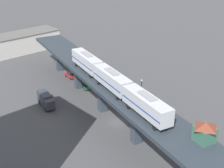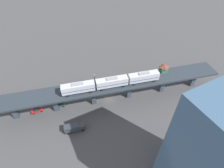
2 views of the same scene
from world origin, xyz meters
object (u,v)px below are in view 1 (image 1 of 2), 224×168
(signal_hut, at_px, (205,131))
(street_car_green, at_px, (86,85))
(street_car_black, at_px, (165,122))
(subway_train, at_px, (112,79))
(street_lamp, at_px, (141,90))
(street_car_red, at_px, (71,75))
(warehouse_building, at_px, (21,42))
(delivery_truck, at_px, (46,100))

(signal_hut, xyz_separation_m, street_car_green, (9.89, 42.97, -9.68))
(street_car_black, height_order, street_car_green, same)
(subway_train, bearing_deg, street_car_green, 67.38)
(street_car_green, relative_size, street_lamp, 0.68)
(street_car_green, bearing_deg, street_lamp, -77.33)
(signal_hut, bearing_deg, street_lamp, 61.97)
(street_lamp, bearing_deg, signal_hut, -118.03)
(street_car_red, bearing_deg, warehouse_building, 88.02)
(street_lamp, height_order, warehouse_building, street_lamp)
(street_car_red, relative_size, street_lamp, 0.65)
(signal_hut, height_order, street_car_red, signal_hut)
(street_car_black, relative_size, street_car_green, 1.00)
(signal_hut, xyz_separation_m, street_lamp, (13.75, 25.83, -6.51))
(subway_train, relative_size, street_car_black, 7.79)
(delivery_truck, xyz_separation_m, street_lamp, (17.83, -15.61, 2.35))
(street_car_red, distance_m, street_car_green, 8.96)
(street_car_red, bearing_deg, signal_hut, -101.85)
(subway_train, bearing_deg, street_car_red, 72.18)
(signal_hut, xyz_separation_m, street_car_red, (10.89, 51.87, -9.68))
(street_car_red, height_order, street_car_green, same)
(street_car_black, height_order, street_lamp, street_lamp)
(subway_train, height_order, delivery_truck, subway_train)
(signal_hut, xyz_separation_m, street_car_black, (10.76, 15.62, -9.68))
(street_car_black, xyz_separation_m, warehouse_building, (1.28, 69.46, 2.47))
(delivery_truck, bearing_deg, subway_train, -72.23)
(street_car_green, xyz_separation_m, warehouse_building, (2.14, 42.11, 2.47))
(subway_train, bearing_deg, street_car_black, -40.52)
(street_car_red, xyz_separation_m, street_car_green, (-0.99, -8.90, 0.00))
(signal_hut, bearing_deg, subway_train, 85.79)
(street_car_green, xyz_separation_m, street_lamp, (3.85, -17.14, 3.17))
(signal_hut, distance_m, street_lamp, 29.98)
(street_car_red, xyz_separation_m, street_lamp, (2.86, -26.04, 3.17))
(subway_train, bearing_deg, delivery_truck, 107.77)
(subway_train, xyz_separation_m, street_car_green, (8.18, 19.62, -10.42))
(subway_train, relative_size, delivery_truck, 4.90)
(signal_hut, relative_size, street_car_green, 0.82)
(street_car_black, xyz_separation_m, delivery_truck, (-14.84, 25.82, 0.82))
(signal_hut, bearing_deg, street_car_red, 78.15)
(delivery_truck, xyz_separation_m, warehouse_building, (16.11, 43.64, 1.65))
(signal_hut, height_order, street_car_green, signal_hut)
(street_car_green, bearing_deg, subway_train, -112.62)
(street_car_red, xyz_separation_m, warehouse_building, (1.15, 33.21, 2.47))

